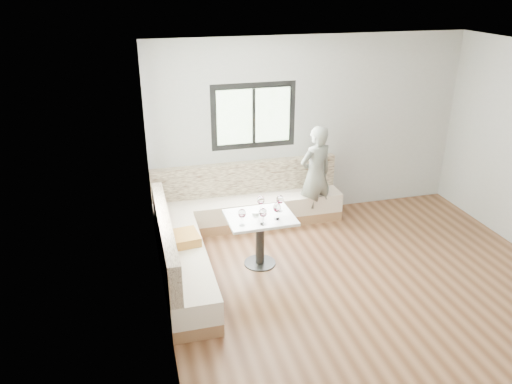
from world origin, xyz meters
TOP-DOWN VIEW (x-y plane):
  - room at (-0.08, 0.08)m, footprint 5.01×5.01m
  - banquette at (-1.59, 1.63)m, footprint 2.90×2.80m
  - table at (-1.19, 1.04)m, footprint 0.88×0.69m
  - person at (-0.03, 2.08)m, footprint 0.64×0.51m
  - olive_ramekin at (-1.23, 1.11)m, footprint 0.09×0.09m
  - wine_glass_a at (-1.48, 0.85)m, footprint 0.10×0.10m
  - wine_glass_b at (-1.22, 0.81)m, footprint 0.10×0.10m
  - wine_glass_c at (-1.01, 0.90)m, footprint 0.10×0.10m
  - wine_glass_d at (-1.15, 1.17)m, footprint 0.10×0.10m
  - wine_glass_e at (-0.90, 1.13)m, footprint 0.10×0.10m

SIDE VIEW (x-z plane):
  - banquette at x=-1.59m, z-range -0.14..0.81m
  - table at x=-1.19m, z-range 0.18..0.89m
  - olive_ramekin at x=-1.23m, z-range 0.71..0.75m
  - person at x=-0.03m, z-range 0.00..1.55m
  - wine_glass_a at x=-1.48m, z-range 0.76..0.98m
  - wine_glass_b at x=-1.22m, z-range 0.76..0.98m
  - wine_glass_c at x=-1.01m, z-range 0.76..0.98m
  - wine_glass_d at x=-1.15m, z-range 0.76..0.98m
  - wine_glass_e at x=-0.90m, z-range 0.76..0.98m
  - room at x=-0.08m, z-range 0.01..2.82m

